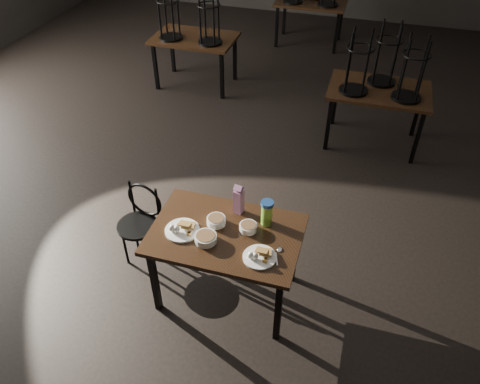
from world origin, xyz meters
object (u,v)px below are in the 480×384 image
(water_bottle, at_px, (267,212))
(main_table, at_px, (226,240))
(bentwood_chair, at_px, (141,218))
(juice_carton, at_px, (239,200))

(water_bottle, bearing_deg, main_table, -145.18)
(main_table, height_order, bentwood_chair, bentwood_chair)
(main_table, height_order, juice_carton, juice_carton)
(water_bottle, height_order, bentwood_chair, water_bottle)
(juice_carton, bearing_deg, water_bottle, -15.78)
(main_table, bearing_deg, juice_carton, 84.14)
(juice_carton, height_order, bentwood_chair, juice_carton)
(main_table, distance_m, juice_carton, 0.34)
(main_table, xyz_separation_m, juice_carton, (0.03, 0.27, 0.21))
(main_table, bearing_deg, water_bottle, 34.82)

